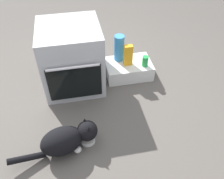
{
  "coord_description": "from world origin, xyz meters",
  "views": [
    {
      "loc": [
        0.05,
        -1.67,
        1.76
      ],
      "look_at": [
        0.37,
        -0.1,
        0.25
      ],
      "focal_mm": 37.72,
      "sensor_mm": 36.0,
      "label": 1
    }
  ],
  "objects_px": {
    "soda_can": "(145,61)",
    "water_bottle": "(119,48)",
    "oven": "(72,58)",
    "pantry_cabinet": "(128,69)",
    "food_bowl": "(88,139)",
    "juice_carton": "(128,55)",
    "cat": "(67,139)"
  },
  "relations": [
    {
      "from": "food_bowl",
      "to": "water_bottle",
      "type": "bearing_deg",
      "value": 62.56
    },
    {
      "from": "oven",
      "to": "soda_can",
      "type": "relative_size",
      "value": 5.75
    },
    {
      "from": "food_bowl",
      "to": "soda_can",
      "type": "height_order",
      "value": "soda_can"
    },
    {
      "from": "food_bowl",
      "to": "juice_carton",
      "type": "height_order",
      "value": "juice_carton"
    },
    {
      "from": "pantry_cabinet",
      "to": "food_bowl",
      "type": "xyz_separation_m",
      "value": [
        -0.57,
        -0.83,
        -0.06
      ]
    },
    {
      "from": "oven",
      "to": "pantry_cabinet",
      "type": "xyz_separation_m",
      "value": [
        0.62,
        0.03,
        -0.26
      ]
    },
    {
      "from": "cat",
      "to": "water_bottle",
      "type": "distance_m",
      "value": 1.18
    },
    {
      "from": "pantry_cabinet",
      "to": "oven",
      "type": "bearing_deg",
      "value": -177.46
    },
    {
      "from": "pantry_cabinet",
      "to": "water_bottle",
      "type": "distance_m",
      "value": 0.27
    },
    {
      "from": "oven",
      "to": "pantry_cabinet",
      "type": "relative_size",
      "value": 1.34
    },
    {
      "from": "oven",
      "to": "juice_carton",
      "type": "distance_m",
      "value": 0.61
    },
    {
      "from": "juice_carton",
      "to": "water_bottle",
      "type": "distance_m",
      "value": 0.14
    },
    {
      "from": "pantry_cabinet",
      "to": "soda_can",
      "type": "bearing_deg",
      "value": -26.85
    },
    {
      "from": "oven",
      "to": "water_bottle",
      "type": "bearing_deg",
      "value": 12.96
    },
    {
      "from": "pantry_cabinet",
      "to": "cat",
      "type": "xyz_separation_m",
      "value": [
        -0.74,
        -0.87,
        0.05
      ]
    },
    {
      "from": "food_bowl",
      "to": "cat",
      "type": "xyz_separation_m",
      "value": [
        -0.17,
        -0.04,
        0.11
      ]
    },
    {
      "from": "food_bowl",
      "to": "water_bottle",
      "type": "relative_size",
      "value": 0.43
    },
    {
      "from": "oven",
      "to": "food_bowl",
      "type": "height_order",
      "value": "oven"
    },
    {
      "from": "soda_can",
      "to": "water_bottle",
      "type": "bearing_deg",
      "value": 145.33
    },
    {
      "from": "pantry_cabinet",
      "to": "cat",
      "type": "distance_m",
      "value": 1.15
    },
    {
      "from": "soda_can",
      "to": "water_bottle",
      "type": "xyz_separation_m",
      "value": [
        -0.25,
        0.18,
        0.09
      ]
    },
    {
      "from": "cat",
      "to": "juice_carton",
      "type": "relative_size",
      "value": 3.11
    },
    {
      "from": "pantry_cabinet",
      "to": "water_bottle",
      "type": "relative_size",
      "value": 1.72
    },
    {
      "from": "pantry_cabinet",
      "to": "cat",
      "type": "bearing_deg",
      "value": -130.52
    },
    {
      "from": "cat",
      "to": "juice_carton",
      "type": "xyz_separation_m",
      "value": [
        0.73,
        0.85,
        0.15
      ]
    },
    {
      "from": "oven",
      "to": "water_bottle",
      "type": "xyz_separation_m",
      "value": [
        0.53,
        0.12,
        -0.03
      ]
    },
    {
      "from": "soda_can",
      "to": "juice_carton",
      "type": "distance_m",
      "value": 0.2
    },
    {
      "from": "oven",
      "to": "pantry_cabinet",
      "type": "bearing_deg",
      "value": 2.54
    },
    {
      "from": "soda_can",
      "to": "juice_carton",
      "type": "bearing_deg",
      "value": 160.31
    },
    {
      "from": "soda_can",
      "to": "water_bottle",
      "type": "height_order",
      "value": "water_bottle"
    },
    {
      "from": "juice_carton",
      "to": "water_bottle",
      "type": "relative_size",
      "value": 0.8
    },
    {
      "from": "pantry_cabinet",
      "to": "juice_carton",
      "type": "relative_size",
      "value": 2.15
    }
  ]
}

